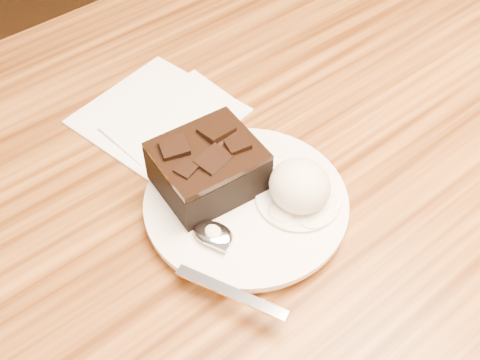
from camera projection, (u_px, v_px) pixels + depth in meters
dining_table at (264, 310)px, 0.98m from camera, size 1.20×0.80×0.75m
plate at (246, 205)px, 0.64m from camera, size 0.21×0.21×0.02m
brownie at (208, 169)px, 0.63m from camera, size 0.11×0.10×0.05m
ice_cream_scoop at (300, 186)px, 0.61m from camera, size 0.06×0.07×0.05m
melt_puddle at (298, 198)px, 0.63m from camera, size 0.09×0.09×0.00m
spoon at (213, 235)px, 0.59m from camera, size 0.10×0.16×0.01m
napkin at (159, 115)px, 0.74m from camera, size 0.19×0.19×0.01m
crumb_a at (302, 191)px, 0.64m from camera, size 0.01×0.01×0.00m
crumb_b at (257, 193)px, 0.63m from camera, size 0.01×0.01×0.00m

